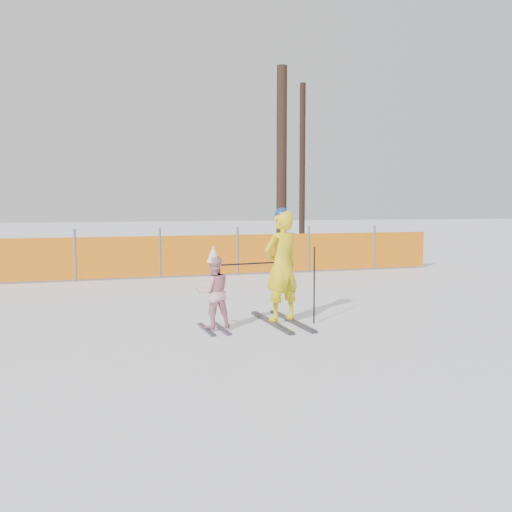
{
  "coord_description": "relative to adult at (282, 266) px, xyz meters",
  "views": [
    {
      "loc": [
        -2.82,
        -7.91,
        1.77
      ],
      "look_at": [
        0.0,
        0.5,
        1.0
      ],
      "focal_mm": 40.0,
      "sensor_mm": 36.0,
      "label": 1
    }
  ],
  "objects": [
    {
      "name": "child",
      "position": [
        -1.11,
        -0.16,
        -0.31
      ],
      "size": [
        0.52,
        0.86,
        1.22
      ],
      "color": "black",
      "rests_on": "ground"
    },
    {
      "name": "adult",
      "position": [
        0.0,
        0.0,
        0.0
      ],
      "size": [
        0.7,
        1.69,
        1.76
      ],
      "color": "black",
      "rests_on": "ground"
    },
    {
      "name": "safety_fence",
      "position": [
        -2.15,
        6.03,
        -0.32
      ],
      "size": [
        17.64,
        0.06,
        1.25
      ],
      "color": "#595960",
      "rests_on": "ground"
    },
    {
      "name": "tree_trunks",
      "position": [
        4.05,
        9.91,
        2.24
      ],
      "size": [
        1.96,
        2.53,
        6.25
      ],
      "color": "black",
      "rests_on": "ground"
    },
    {
      "name": "ski_poles",
      "position": [
        0.02,
        -0.15,
        -0.14
      ],
      "size": [
        1.45,
        0.21,
        1.17
      ],
      "color": "black",
      "rests_on": "ground"
    },
    {
      "name": "ground",
      "position": [
        -0.28,
        -0.1,
        -0.87
      ],
      "size": [
        120.0,
        120.0,
        0.0
      ],
      "primitive_type": "plane",
      "color": "white",
      "rests_on": "ground"
    }
  ]
}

